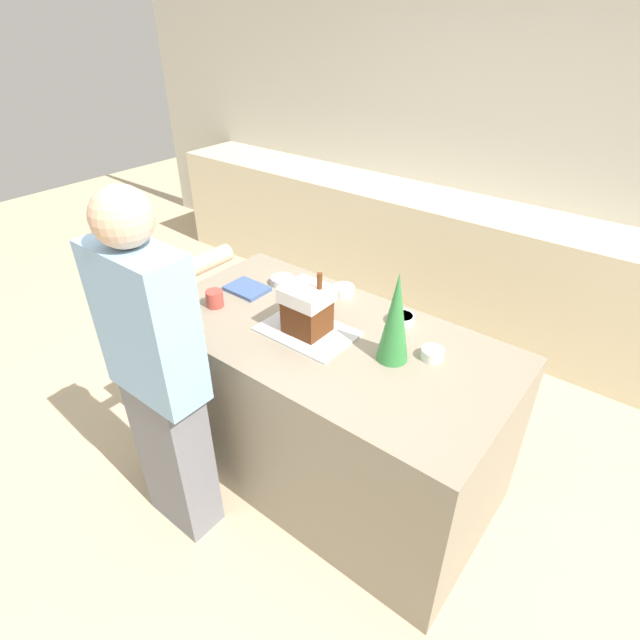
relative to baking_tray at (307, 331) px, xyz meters
name	(u,v)px	position (x,y,z in m)	size (l,w,h in m)	color
ground_plane	(326,466)	(0.08, 0.04, -0.90)	(12.00, 12.00, 0.00)	#C6B28E
wall_back	(517,151)	(0.08, 2.27, 0.40)	(8.00, 0.05, 2.60)	beige
back_cabinet_block	(479,270)	(0.08, 1.95, -0.43)	(6.00, 0.60, 0.95)	beige
kitchen_island	(326,406)	(0.08, 0.04, -0.45)	(1.73, 0.89, 0.90)	gray
baking_tray	(307,331)	(0.00, 0.00, 0.00)	(0.44, 0.30, 0.01)	silver
gingerbread_house	(307,308)	(0.00, 0.00, 0.12)	(0.20, 0.19, 0.30)	#5B2D14
decorative_tree	(395,318)	(0.42, 0.07, 0.20)	(0.14, 0.14, 0.41)	#33843D
candy_bowl_center_rear	(344,290)	(-0.07, 0.39, 0.02)	(0.11, 0.11, 0.05)	white
candy_bowl_far_right	(282,280)	(-0.41, 0.28, 0.02)	(0.13, 0.13, 0.04)	silver
candy_bowl_near_tray_left	(432,353)	(0.55, 0.18, 0.02)	(0.10, 0.10, 0.05)	white
candy_bowl_beside_tree	(402,318)	(0.30, 0.34, 0.02)	(0.13, 0.13, 0.04)	white
cookbook	(247,289)	(-0.50, 0.11, 0.01)	(0.22, 0.16, 0.02)	#3F598C
mug	(215,299)	(-0.51, -0.11, 0.04)	(0.09, 0.09, 0.08)	#B24238
person	(159,378)	(-0.29, -0.62, -0.03)	(0.44, 0.56, 1.69)	slate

